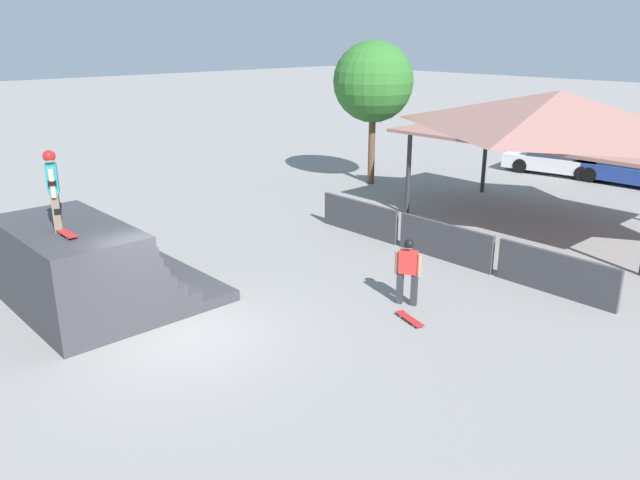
{
  "coord_description": "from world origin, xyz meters",
  "views": [
    {
      "loc": [
        10.72,
        -5.88,
        6.07
      ],
      "look_at": [
        -0.19,
        4.16,
        1.13
      ],
      "focal_mm": 35.0,
      "sensor_mm": 36.0,
      "label": 1
    }
  ],
  "objects_px": {
    "parked_car_white": "(556,161)",
    "tree_beside_pavilion": "(373,82)",
    "skateboard_on_ground": "(409,318)",
    "skateboard_on_deck": "(67,234)",
    "skater_on_deck": "(53,185)",
    "bystander_walking": "(408,266)",
    "parked_car_blue": "(628,170)"
  },
  "relations": [
    {
      "from": "skateboard_on_deck",
      "to": "bystander_walking",
      "type": "bearing_deg",
      "value": 57.99
    },
    {
      "from": "skateboard_on_deck",
      "to": "skateboard_on_ground",
      "type": "relative_size",
      "value": 0.88
    },
    {
      "from": "skateboard_on_deck",
      "to": "skateboard_on_ground",
      "type": "bearing_deg",
      "value": 50.83
    },
    {
      "from": "skateboard_on_deck",
      "to": "bystander_walking",
      "type": "height_order",
      "value": "skateboard_on_deck"
    },
    {
      "from": "parked_car_white",
      "to": "parked_car_blue",
      "type": "xyz_separation_m",
      "value": [
        3.05,
        0.36,
        0.0
      ]
    },
    {
      "from": "skateboard_on_ground",
      "to": "parked_car_white",
      "type": "bearing_deg",
      "value": -56.54
    },
    {
      "from": "bystander_walking",
      "to": "skater_on_deck",
      "type": "bearing_deg",
      "value": 25.08
    },
    {
      "from": "bystander_walking",
      "to": "skateboard_on_deck",
      "type": "bearing_deg",
      "value": 29.1
    },
    {
      "from": "skater_on_deck",
      "to": "bystander_walking",
      "type": "distance_m",
      "value": 7.96
    },
    {
      "from": "skateboard_on_deck",
      "to": "parked_car_blue",
      "type": "bearing_deg",
      "value": 85.32
    },
    {
      "from": "skater_on_deck",
      "to": "skateboard_on_ground",
      "type": "xyz_separation_m",
      "value": [
        5.3,
        5.43,
        -2.98
      ]
    },
    {
      "from": "parked_car_white",
      "to": "bystander_walking",
      "type": "bearing_deg",
      "value": -83.59
    },
    {
      "from": "skateboard_on_deck",
      "to": "tree_beside_pavilion",
      "type": "distance_m",
      "value": 15.62
    },
    {
      "from": "skater_on_deck",
      "to": "bystander_walking",
      "type": "xyz_separation_m",
      "value": [
        4.67,
        6.09,
        -2.1
      ]
    },
    {
      "from": "skater_on_deck",
      "to": "skateboard_on_ground",
      "type": "height_order",
      "value": "skater_on_deck"
    },
    {
      "from": "skater_on_deck",
      "to": "tree_beside_pavilion",
      "type": "xyz_separation_m",
      "value": [
        -4.4,
        14.6,
        1.14
      ]
    },
    {
      "from": "skateboard_on_ground",
      "to": "parked_car_white",
      "type": "height_order",
      "value": "parked_car_white"
    },
    {
      "from": "skateboard_on_deck",
      "to": "skateboard_on_ground",
      "type": "xyz_separation_m",
      "value": [
        4.7,
        5.48,
        -2.05
      ]
    },
    {
      "from": "bystander_walking",
      "to": "parked_car_blue",
      "type": "height_order",
      "value": "bystander_walking"
    },
    {
      "from": "skateboard_on_deck",
      "to": "parked_car_blue",
      "type": "relative_size",
      "value": 0.18
    },
    {
      "from": "tree_beside_pavilion",
      "to": "parked_car_white",
      "type": "relative_size",
      "value": 1.24
    },
    {
      "from": "skateboard_on_ground",
      "to": "tree_beside_pavilion",
      "type": "height_order",
      "value": "tree_beside_pavilion"
    },
    {
      "from": "parked_car_white",
      "to": "tree_beside_pavilion",
      "type": "bearing_deg",
      "value": -130.16
    },
    {
      "from": "parked_car_white",
      "to": "skater_on_deck",
      "type": "bearing_deg",
      "value": -99.88
    },
    {
      "from": "skateboard_on_ground",
      "to": "skateboard_on_deck",
      "type": "bearing_deg",
      "value": 65.12
    },
    {
      "from": "tree_beside_pavilion",
      "to": "skateboard_on_deck",
      "type": "bearing_deg",
      "value": -71.13
    },
    {
      "from": "parked_car_white",
      "to": "parked_car_blue",
      "type": "bearing_deg",
      "value": -3.32
    },
    {
      "from": "parked_car_white",
      "to": "skateboard_on_deck",
      "type": "bearing_deg",
      "value": -98.31
    },
    {
      "from": "skateboard_on_deck",
      "to": "tree_beside_pavilion",
      "type": "bearing_deg",
      "value": 110.28
    },
    {
      "from": "skateboard_on_deck",
      "to": "parked_car_white",
      "type": "xyz_separation_m",
      "value": [
        -0.64,
        22.16,
        -1.51
      ]
    },
    {
      "from": "tree_beside_pavilion",
      "to": "parked_car_white",
      "type": "height_order",
      "value": "tree_beside_pavilion"
    },
    {
      "from": "skateboard_on_ground",
      "to": "tree_beside_pavilion",
      "type": "relative_size",
      "value": 0.15
    }
  ]
}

